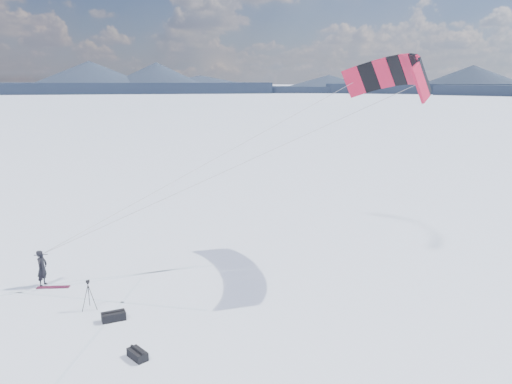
# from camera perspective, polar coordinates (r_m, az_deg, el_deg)

# --- Properties ---
(ground) EXTENTS (1800.00, 1800.00, 0.00)m
(ground) POSITION_cam_1_polar(r_m,az_deg,el_deg) (20.37, -24.61, -13.69)
(ground) COLOR white
(horizon_hills) EXTENTS (704.00, 704.00, 8.00)m
(horizon_hills) POSITION_cam_1_polar(r_m,az_deg,el_deg) (19.28, -25.44, -5.56)
(horizon_hills) COLOR black
(horizon_hills) RESTS_ON ground
(snowkiter) EXTENTS (0.43, 0.61, 1.58)m
(snowkiter) POSITION_cam_1_polar(r_m,az_deg,el_deg) (23.71, -23.09, -9.79)
(snowkiter) COLOR black
(snowkiter) RESTS_ON ground
(snowboard) EXTENTS (1.38, 0.43, 0.04)m
(snowboard) POSITION_cam_1_polar(r_m,az_deg,el_deg) (23.31, -22.16, -10.04)
(snowboard) COLOR maroon
(snowboard) RESTS_ON ground
(tripod) EXTENTS (0.55, 0.58, 1.19)m
(tripod) POSITION_cam_1_polar(r_m,az_deg,el_deg) (20.51, -18.61, -10.63)
(tripod) COLOR black
(tripod) RESTS_ON ground
(gear_bag_a) EXTENTS (0.94, 0.75, 0.38)m
(gear_bag_a) POSITION_cam_1_polar(r_m,az_deg,el_deg) (19.60, -15.96, -13.48)
(gear_bag_a) COLOR black
(gear_bag_a) RESTS_ON ground
(gear_bag_b) EXTENTS (0.80, 0.78, 0.34)m
(gear_bag_b) POSITION_cam_1_polar(r_m,az_deg,el_deg) (17.07, -13.39, -17.59)
(gear_bag_b) COLOR black
(gear_bag_b) RESTS_ON ground
(power_kite) EXTENTS (16.92, 7.98, 8.47)m
(power_kite) POSITION_cam_1_polar(r_m,az_deg,el_deg) (24.76, 15.71, 12.67)
(power_kite) COLOR red
(power_kite) RESTS_ON ground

